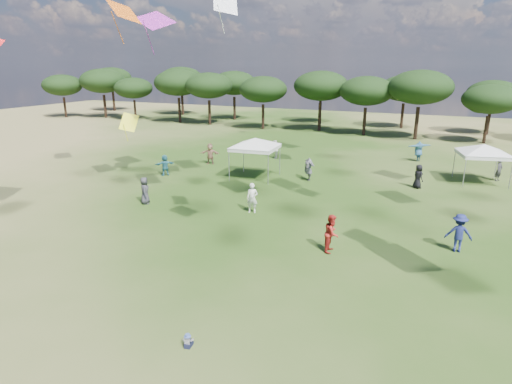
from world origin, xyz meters
TOP-DOWN VIEW (x-y plane):
  - tree_line at (2.39, 47.41)m, footprint 108.78×17.63m
  - tent_left at (-6.09, 21.20)m, footprint 6.30×6.30m
  - tent_right at (9.07, 26.59)m, footprint 6.09×6.09m
  - toddler at (0.35, 2.26)m, footprint 0.32×0.35m
  - festival_crowd at (-0.22, 21.60)m, footprint 28.64×22.71m

SIDE VIEW (x-z plane):
  - toddler at x=0.35m, z-range -0.02..0.43m
  - festival_crowd at x=-0.22m, z-range -0.04..1.74m
  - tent_right at x=9.07m, z-range 1.11..4.18m
  - tent_left at x=-6.09m, z-range 1.22..4.50m
  - tree_line at x=2.39m, z-range 1.54..9.31m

